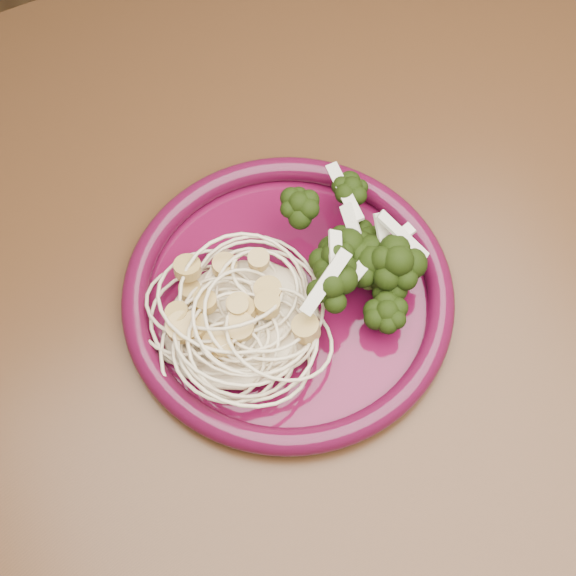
{
  "coord_description": "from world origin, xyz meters",
  "views": [
    {
      "loc": [
        -0.06,
        -0.26,
        1.31
      ],
      "look_at": [
        0.07,
        -0.01,
        0.77
      ],
      "focal_mm": 50.0,
      "sensor_mm": 36.0,
      "label": 1
    }
  ],
  "objects": [
    {
      "name": "broccoli_pile",
      "position": [
        0.12,
        -0.0,
        0.78
      ],
      "size": [
        0.1,
        0.15,
        0.05
      ],
      "primitive_type": "ellipsoid",
      "rotation": [
        0.0,
        0.0,
        0.13
      ],
      "color": "black",
      "rests_on": "dinner_plate"
    },
    {
      "name": "dining_table",
      "position": [
        0.0,
        0.0,
        0.65
      ],
      "size": [
        1.2,
        0.8,
        0.75
      ],
      "color": "#472814",
      "rests_on": "ground"
    },
    {
      "name": "dinner_plate",
      "position": [
        0.07,
        -0.01,
        0.76
      ],
      "size": [
        0.29,
        0.29,
        0.02
      ],
      "rotation": [
        0.0,
        0.0,
        0.13
      ],
      "color": "#480821",
      "rests_on": "dining_table"
    },
    {
      "name": "scallop_cluster",
      "position": [
        0.03,
        -0.01,
        0.8
      ],
      "size": [
        0.13,
        0.13,
        0.04
      ],
      "primitive_type": null,
      "rotation": [
        0.0,
        0.0,
        0.13
      ],
      "color": "tan",
      "rests_on": "spaghetti_pile"
    },
    {
      "name": "onion_garnish",
      "position": [
        0.12,
        -0.0,
        0.81
      ],
      "size": [
        0.07,
        0.1,
        0.05
      ],
      "primitive_type": null,
      "rotation": [
        0.0,
        0.0,
        0.13
      ],
      "color": "beige",
      "rests_on": "broccoli_pile"
    },
    {
      "name": "spaghetti_pile",
      "position": [
        0.03,
        -0.01,
        0.77
      ],
      "size": [
        0.14,
        0.12,
        0.03
      ],
      "primitive_type": "ellipsoid",
      "rotation": [
        0.0,
        0.0,
        0.13
      ],
      "color": "beige",
      "rests_on": "dinner_plate"
    }
  ]
}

